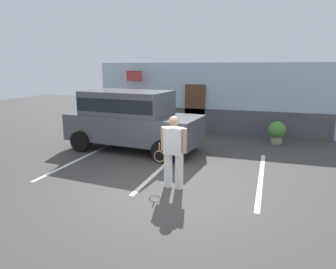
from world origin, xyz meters
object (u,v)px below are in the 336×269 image
object	(u,v)px
parked_suv	(131,117)
tennis_player_man	(173,151)
potted_plant_by_porch	(277,131)
flag_pole	(130,88)

from	to	relation	value
parked_suv	tennis_player_man	world-z (taller)	parked_suv
tennis_player_man	potted_plant_by_porch	world-z (taller)	tennis_player_man
potted_plant_by_porch	flag_pole	distance (m)	6.58
tennis_player_man	potted_plant_by_porch	size ratio (longest dim) A/B	2.07
tennis_player_man	potted_plant_by_porch	xyz separation A→B (m)	(2.41, 5.44, -0.44)
tennis_player_man	flag_pole	size ratio (longest dim) A/B	0.64
parked_suv	flag_pole	distance (m)	3.69
tennis_player_man	flag_pole	world-z (taller)	flag_pole
tennis_player_man	flag_pole	xyz separation A→B (m)	(-3.97, 6.19, 1.00)
parked_suv	tennis_player_man	size ratio (longest dim) A/B	2.72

